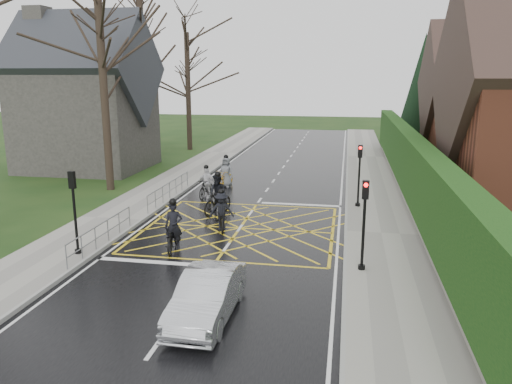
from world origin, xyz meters
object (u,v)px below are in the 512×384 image
(cyclist_rear, at_px, (173,233))
(cyclist_back, at_px, (218,198))
(car, at_px, (207,296))
(cyclist_lead, at_px, (226,176))
(cyclist_mid, at_px, (221,215))
(cyclist_front, at_px, (206,186))

(cyclist_rear, xyz_separation_m, cyclist_back, (0.40, 5.15, 0.13))
(car, bearing_deg, cyclist_rear, 119.06)
(cyclist_lead, bearing_deg, car, -68.40)
(cyclist_back, height_order, cyclist_mid, cyclist_back)
(cyclist_mid, distance_m, cyclist_lead, 8.33)
(cyclist_front, bearing_deg, cyclist_back, -56.69)
(cyclist_rear, xyz_separation_m, cyclist_lead, (-0.60, 10.91, 0.02))
(cyclist_front, distance_m, car, 13.73)
(cyclist_back, distance_m, cyclist_front, 3.26)
(cyclist_mid, bearing_deg, cyclist_back, 88.47)
(cyclist_mid, bearing_deg, cyclist_lead, 82.78)
(cyclist_rear, relative_size, cyclist_back, 1.01)
(car, bearing_deg, cyclist_back, 103.57)
(cyclist_mid, distance_m, cyclist_front, 5.75)
(cyclist_rear, height_order, cyclist_lead, cyclist_rear)
(cyclist_back, xyz_separation_m, cyclist_front, (-1.41, 2.94, -0.11))
(cyclist_lead, bearing_deg, cyclist_back, -70.41)
(cyclist_back, distance_m, cyclist_lead, 5.85)
(cyclist_rear, bearing_deg, cyclist_back, 75.90)
(cyclist_front, bearing_deg, cyclist_rear, -75.24)
(cyclist_back, distance_m, cyclist_mid, 2.51)
(cyclist_rear, xyz_separation_m, cyclist_mid, (1.18, 2.77, 0.00))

